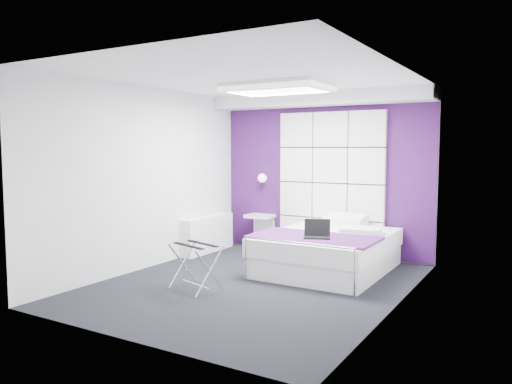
# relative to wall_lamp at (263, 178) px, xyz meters

# --- Properties ---
(floor) EXTENTS (4.40, 4.40, 0.00)m
(floor) POSITION_rel_wall_lamp_xyz_m (1.05, -2.06, -1.22)
(floor) COLOR black
(floor) RESTS_ON ground
(ceiling) EXTENTS (4.40, 4.40, 0.00)m
(ceiling) POSITION_rel_wall_lamp_xyz_m (1.05, -2.06, 1.38)
(ceiling) COLOR white
(ceiling) RESTS_ON wall_back
(wall_back) EXTENTS (3.60, 0.00, 3.60)m
(wall_back) POSITION_rel_wall_lamp_xyz_m (1.05, 0.14, 0.08)
(wall_back) COLOR silver
(wall_back) RESTS_ON floor
(wall_left) EXTENTS (0.00, 4.40, 4.40)m
(wall_left) POSITION_rel_wall_lamp_xyz_m (-0.75, -2.06, 0.08)
(wall_left) COLOR silver
(wall_left) RESTS_ON floor
(wall_right) EXTENTS (0.00, 4.40, 4.40)m
(wall_right) POSITION_rel_wall_lamp_xyz_m (2.85, -2.06, 0.08)
(wall_right) COLOR silver
(wall_right) RESTS_ON floor
(accent_wall) EXTENTS (3.58, 0.02, 2.58)m
(accent_wall) POSITION_rel_wall_lamp_xyz_m (1.05, 0.13, 0.08)
(accent_wall) COLOR #3B114A
(accent_wall) RESTS_ON wall_back
(soffit) EXTENTS (3.58, 0.50, 0.20)m
(soffit) POSITION_rel_wall_lamp_xyz_m (1.05, -0.11, 1.28)
(soffit) COLOR white
(soffit) RESTS_ON wall_back
(headboard) EXTENTS (1.80, 0.08, 2.30)m
(headboard) POSITION_rel_wall_lamp_xyz_m (1.20, 0.08, -0.05)
(headboard) COLOR silver
(headboard) RESTS_ON wall_back
(skylight) EXTENTS (1.36, 0.86, 0.12)m
(skylight) POSITION_rel_wall_lamp_xyz_m (1.05, -1.46, 1.33)
(skylight) COLOR white
(skylight) RESTS_ON ceiling
(wall_lamp) EXTENTS (0.15, 0.15, 0.15)m
(wall_lamp) POSITION_rel_wall_lamp_xyz_m (0.00, 0.00, 0.00)
(wall_lamp) COLOR white
(wall_lamp) RESTS_ON wall_back
(radiator) EXTENTS (0.22, 1.20, 0.60)m
(radiator) POSITION_rel_wall_lamp_xyz_m (-0.64, -0.76, -0.92)
(radiator) COLOR white
(radiator) RESTS_ON floor
(bed) EXTENTS (1.66, 2.00, 0.70)m
(bed) POSITION_rel_wall_lamp_xyz_m (1.58, -0.92, -0.92)
(bed) COLOR white
(bed) RESTS_ON floor
(nightstand) EXTENTS (0.46, 0.36, 0.05)m
(nightstand) POSITION_rel_wall_lamp_xyz_m (-0.04, -0.04, -0.66)
(nightstand) COLOR white
(nightstand) RESTS_ON wall_back
(luggage_rack) EXTENTS (0.57, 0.42, 0.56)m
(luggage_rack) POSITION_rel_wall_lamp_xyz_m (0.55, -2.63, -0.94)
(luggage_rack) COLOR silver
(luggage_rack) RESTS_ON floor
(laptop) EXTENTS (0.34, 0.24, 0.24)m
(laptop) POSITION_rel_wall_lamp_xyz_m (1.67, -1.47, -0.60)
(laptop) COLOR black
(laptop) RESTS_ON bed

